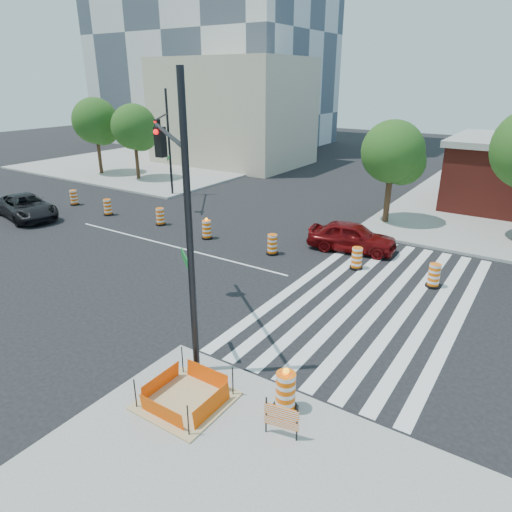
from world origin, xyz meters
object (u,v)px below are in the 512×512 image
object	(u,v)px
signal_pole_se	(178,192)
signal_pole_nw	(165,136)
red_coupe	(352,237)
dark_suv	(26,207)

from	to	relation	value
signal_pole_se	signal_pole_nw	xyz separation A→B (m)	(-13.58, 13.54, -0.58)
red_coupe	signal_pole_nw	size ratio (longest dim) A/B	0.60
red_coupe	signal_pole_nw	bearing A→B (deg)	70.86
signal_pole_se	signal_pole_nw	size ratio (longest dim) A/B	1.13
signal_pole_se	signal_pole_nw	distance (m)	19.18
red_coupe	signal_pole_nw	xyz separation A→B (m)	(-14.72, 2.35, 3.78)
red_coupe	signal_pole_se	distance (m)	12.06
red_coupe	signal_pole_se	bearing A→B (deg)	164.10
red_coupe	dark_suv	bearing A→B (deg)	96.63
dark_suv	signal_pole_se	xyz separation A→B (m)	(17.99, -5.45, 4.38)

